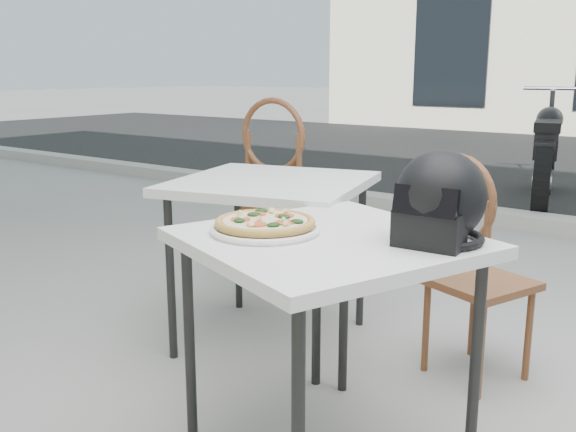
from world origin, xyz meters
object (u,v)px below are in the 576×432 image
Objects in this scene: helmet at (439,202)px; cafe_chair_main at (470,257)px; cafe_chair_side at (283,185)px; plate at (265,229)px; motorcycle at (546,154)px; cafe_table_main at (327,257)px; cafe_table_side at (271,194)px; pizza at (265,222)px.

cafe_chair_main is (-0.13, 0.65, -0.34)m from helmet.
helmet is 0.26× the size of cafe_chair_side.
motorcycle is at bearing 94.79° from plate.
helmet reaches higher than cafe_table_main.
plate is 0.53m from helmet.
motorcycle reaches higher than cafe_table_side.
plate is 1.21× the size of pizza.
cafe_chair_main reaches higher than cafe_table_side.
cafe_chair_main is at bearing 156.67° from cafe_chair_side.
pizza reaches higher than cafe_table_main.
cafe_table_side is at bearing 150.40° from helmet.
cafe_table_main is 0.81m from cafe_chair_main.
cafe_table_main is at bearing -96.11° from motorcycle.
cafe_chair_side reaches higher than cafe_chair_main.
pizza is 0.17× the size of motorcycle.
plate is 0.20× the size of motorcycle.
cafe_table_main is 3.51× the size of helmet.
cafe_chair_side reaches higher than cafe_table_side.
pizza reaches higher than cafe_table_side.
cafe_chair_main is 0.43× the size of motorcycle.
cafe_table_main is at bearing -41.89° from cafe_table_side.
cafe_chair_side is 0.51× the size of motorcycle.
motorcycle is (-0.40, 4.73, -0.27)m from plate.
cafe_chair_side is 3.45m from motorcycle.
cafe_table_main is 4.70m from motorcycle.
pizza is 1.62m from cafe_chair_side.
cafe_table_main is at bearing 98.81° from cafe_chair_main.
pizza is at bearing -156.75° from cafe_table_main.
cafe_chair_side reaches higher than pizza.
helmet reaches higher than cafe_chair_main.
plate is 0.45× the size of cafe_table_side.
cafe_table_main is 0.47× the size of motorcycle.
cafe_chair_main is at bearing -92.40° from motorcycle.
cafe_chair_main reaches higher than cafe_table_main.
cafe_table_side is at bearing -104.92° from motorcycle.
cafe_chair_side is (-1.10, 1.25, -0.07)m from cafe_table_main.
pizza is (0.00, 0.00, 0.02)m from plate.
helmet is 0.31× the size of cafe_chair_main.
cafe_table_main is 2.29× the size of plate.
plate is 0.88m from cafe_table_side.
motorcycle is (-0.40, 4.73, -0.30)m from pizza.
plate is at bearing -117.10° from pizza.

